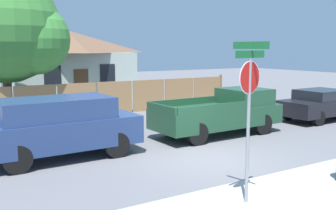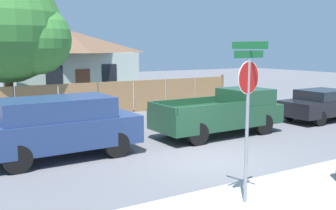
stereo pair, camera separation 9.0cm
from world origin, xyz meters
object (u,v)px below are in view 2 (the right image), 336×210
at_px(house, 68,62).
at_px(red_suv, 59,125).
at_px(orange_pickup, 222,113).
at_px(oak_tree, 12,30).
at_px(parked_sedan, 324,104).
at_px(stop_sign, 248,95).

relative_size(house, red_suv, 1.78).
xyz_separation_m(red_suv, orange_pickup, (6.20, 0.01, -0.15)).
height_order(house, orange_pickup, house).
height_order(oak_tree, parked_sedan, oak_tree).
relative_size(oak_tree, orange_pickup, 1.32).
bearing_deg(parked_sedan, stop_sign, -151.97).
relative_size(house, stop_sign, 2.44).
xyz_separation_m(house, red_suv, (-4.77, -14.61, -1.33)).
height_order(orange_pickup, stop_sign, stop_sign).
distance_m(house, parked_sedan, 16.43).
relative_size(house, parked_sedan, 1.84).
distance_m(orange_pickup, parked_sedan, 5.92).
height_order(red_suv, parked_sedan, red_suv).
distance_m(oak_tree, parked_sedan, 14.68).
xyz_separation_m(orange_pickup, stop_sign, (-3.81, -5.48, 1.47)).
bearing_deg(orange_pickup, parked_sedan, -1.36).
bearing_deg(oak_tree, house, 55.78).
xyz_separation_m(house, parked_sedan, (7.35, -14.61, -1.59)).
distance_m(house, orange_pickup, 14.74).
relative_size(oak_tree, parked_sedan, 1.50).
bearing_deg(parked_sedan, oak_tree, 145.30).
relative_size(parked_sedan, stop_sign, 1.32).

